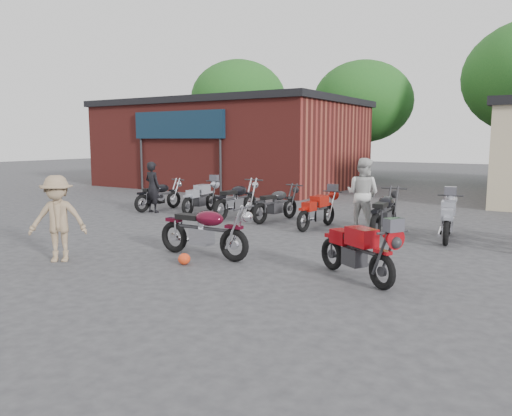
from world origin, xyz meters
The scene contains 17 objects.
ground centered at (0.00, 0.00, 0.00)m, with size 90.00×90.00×0.00m, color #343436.
brick_building centered at (-9.00, 14.00, 2.00)m, with size 12.00×8.00×4.00m, color maroon.
tree_0 centered at (-14.00, 22.00, 4.10)m, with size 6.56×6.56×8.20m, color #134818, non-canonical shape.
tree_1 centered at (-5.00, 22.00, 3.70)m, with size 5.92×5.92×7.40m, color #134818, non-canonical shape.
vintage_motorcycle centered at (-0.34, 0.68, 0.61)m, with size 2.11×0.69×1.22m, color #4C091A, non-canonical shape.
sportbike centered at (2.85, 0.77, 0.55)m, with size 1.89×0.62×1.10m, color #A90E14, non-canonical shape.
helmet centered at (-0.31, 0.00, 0.11)m, with size 0.24×0.24×0.22m, color red.
person_dark centered at (-5.64, 4.72, 0.83)m, with size 0.60×0.40×1.65m, color black.
person_light centered at (1.20, 5.47, 0.94)m, with size 0.92×0.72×1.89m, color silver.
person_tan centered at (-2.55, -1.10, 0.84)m, with size 1.09×0.63×1.69m, color #9A815F.
row_bike_0 centered at (-5.83, 5.22, 0.55)m, with size 1.90×0.63×1.10m, color black, non-canonical shape.
row_bike_1 centered at (-4.27, 5.48, 0.55)m, with size 1.88×0.62×1.09m, color #9A9CA8, non-canonical shape.
row_bike_2 centered at (-2.71, 5.28, 0.61)m, with size 2.12×0.70×1.23m, color black, non-canonical shape.
row_bike_3 centered at (-1.37, 5.37, 0.56)m, with size 1.93×0.64×1.12m, color black, non-canonical shape.
row_bike_4 centered at (0.15, 4.92, 0.52)m, with size 1.80×0.60×1.05m, color #AE180E, non-canonical shape.
row_bike_5 centered at (1.98, 4.93, 0.62)m, with size 2.13×0.70×1.24m, color black, non-canonical shape.
row_bike_6 centered at (3.44, 5.13, 0.55)m, with size 1.90×0.63×1.10m, color #90939D, non-canonical shape.
Camera 1 is at (5.80, -7.12, 2.38)m, focal length 35.00 mm.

